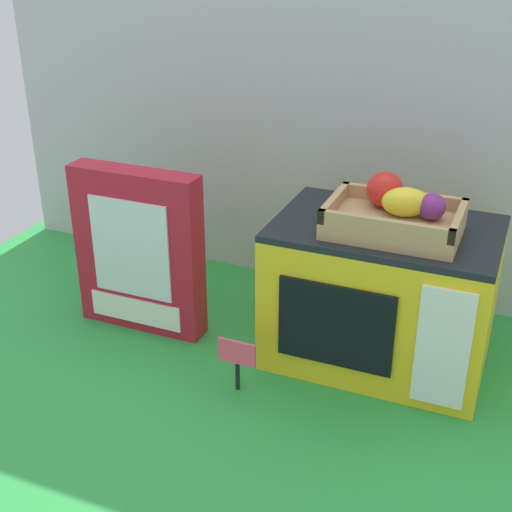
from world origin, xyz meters
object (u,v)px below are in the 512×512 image
at_px(toy_microwave, 381,294).
at_px(price_sign, 237,358).
at_px(food_groups_crate, 396,215).
at_px(cookie_set_box, 139,251).

height_order(toy_microwave, price_sign, toy_microwave).
distance_m(food_groups_crate, cookie_set_box, 0.50).
xyz_separation_m(cookie_set_box, price_sign, (0.27, -0.13, -0.10)).
bearing_deg(food_groups_crate, price_sign, -140.35).
height_order(food_groups_crate, cookie_set_box, food_groups_crate).
relative_size(toy_microwave, food_groups_crate, 1.76).
distance_m(food_groups_crate, price_sign, 0.36).
xyz_separation_m(food_groups_crate, cookie_set_box, (-0.48, -0.05, -0.13)).
height_order(cookie_set_box, price_sign, cookie_set_box).
bearing_deg(cookie_set_box, price_sign, -25.76).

